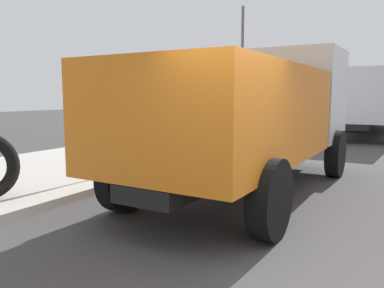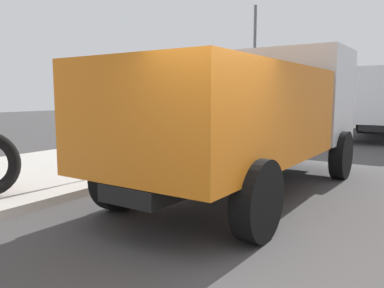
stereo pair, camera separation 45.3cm
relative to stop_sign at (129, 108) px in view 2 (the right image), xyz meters
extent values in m
plane|color=#423F3F|center=(-2.83, -4.46, -1.61)|extent=(80.00, 80.00, 0.00)
cylinder|color=gray|center=(0.00, 0.02, -0.41)|extent=(0.06, 0.06, 2.11)
cylinder|color=red|center=(0.00, -0.02, 0.27)|extent=(0.76, 0.02, 0.76)
cube|color=orange|center=(-0.86, -2.87, -0.01)|extent=(4.84, 2.58, 1.60)
cube|color=silver|center=(2.74, -2.93, 0.29)|extent=(2.04, 2.53, 2.20)
cube|color=black|center=(0.24, -2.89, -0.94)|extent=(7.01, 1.01, 0.24)
cylinder|color=black|center=(2.56, -1.67, -1.06)|extent=(1.10, 0.32, 1.10)
cylinder|color=black|center=(2.52, -4.17, -1.06)|extent=(1.10, 0.32, 1.10)
cylinder|color=black|center=(-2.04, -1.60, -1.06)|extent=(1.10, 0.32, 1.10)
cylinder|color=black|center=(-2.08, -4.10, -1.06)|extent=(1.10, 0.32, 1.10)
cube|color=silver|center=(9.98, -3.88, 0.29)|extent=(2.01, 2.51, 2.20)
cube|color=black|center=(12.48, -3.86, -0.94)|extent=(7.00, 0.94, 0.24)
cylinder|color=black|center=(10.18, -2.63, -1.06)|extent=(1.10, 0.31, 1.10)
cylinder|color=black|center=(14.78, -2.60, -1.06)|extent=(1.10, 0.31, 1.10)
cylinder|color=black|center=(21.83, -2.18, -1.06)|extent=(1.10, 0.30, 1.10)
cylinder|color=black|center=(17.23, -2.16, -1.06)|extent=(1.10, 0.30, 1.10)
cylinder|color=#595B5E|center=(8.62, 0.73, 1.28)|extent=(0.12, 0.12, 5.48)
camera|label=1|loc=(-6.84, -5.63, 0.30)|focal=35.69mm
camera|label=2|loc=(-6.61, -6.01, 0.30)|focal=35.69mm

